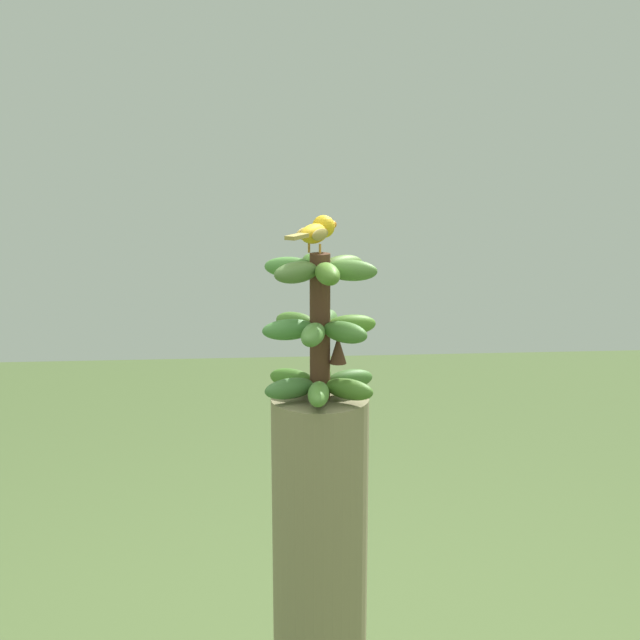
% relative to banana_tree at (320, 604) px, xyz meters
% --- Properties ---
extents(banana_tree, '(0.21, 0.21, 0.97)m').
position_rel_banana_tree_xyz_m(banana_tree, '(0.00, 0.00, 0.00)').
color(banana_tree, '#847A56').
rests_on(banana_tree, ground).
extents(banana_bunch, '(0.25, 0.26, 0.31)m').
position_rel_banana_tree_xyz_m(banana_bunch, '(0.00, -0.00, 0.64)').
color(banana_bunch, '#4C2D1E').
rests_on(banana_bunch, banana_tree).
extents(perched_bird, '(0.12, 0.17, 0.07)m').
position_rel_banana_tree_xyz_m(perched_bird, '(-0.00, 0.02, 0.84)').
color(perched_bird, '#C68933').
rests_on(perched_bird, banana_bunch).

